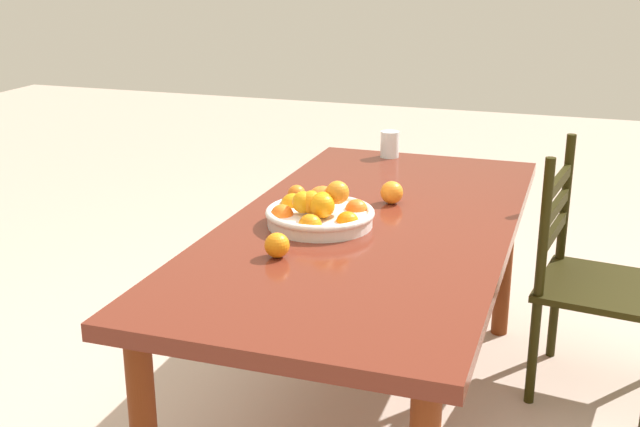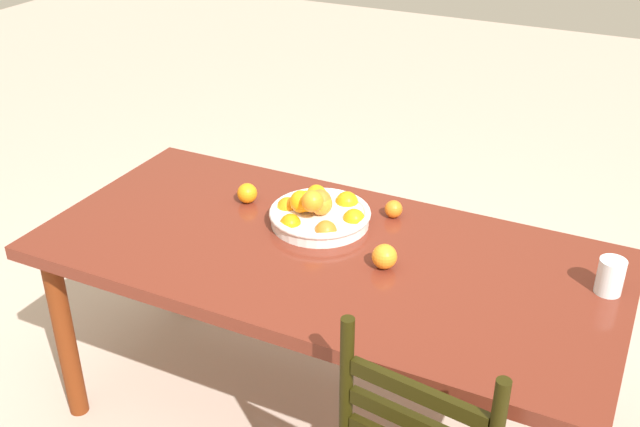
% 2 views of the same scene
% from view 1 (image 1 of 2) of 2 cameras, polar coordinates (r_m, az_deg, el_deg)
% --- Properties ---
extents(ground_plane, '(12.00, 12.00, 0.00)m').
position_cam_1_polar(ground_plane, '(2.96, 3.34, -14.51)').
color(ground_plane, '#BAA393').
extents(dining_table, '(1.91, 0.91, 0.75)m').
position_cam_1_polar(dining_table, '(2.66, 3.60, -2.17)').
color(dining_table, maroon).
rests_on(dining_table, ground).
extents(chair_near_window, '(0.52, 0.52, 0.93)m').
position_cam_1_polar(chair_near_window, '(3.13, 18.71, -4.49)').
color(chair_near_window, black).
rests_on(chair_near_window, ground).
extents(fruit_bowl, '(0.35, 0.35, 0.15)m').
position_cam_1_polar(fruit_bowl, '(2.57, -0.01, 0.13)').
color(fruit_bowl, silver).
rests_on(fruit_bowl, dining_table).
extents(orange_loose_0, '(0.06, 0.06, 0.06)m').
position_cam_1_polar(orange_loose_0, '(2.82, -1.68, 1.41)').
color(orange_loose_0, orange).
rests_on(orange_loose_0, dining_table).
extents(orange_loose_1, '(0.08, 0.08, 0.08)m').
position_cam_1_polar(orange_loose_1, '(2.81, 5.12, 1.50)').
color(orange_loose_1, orange).
rests_on(orange_loose_1, dining_table).
extents(orange_loose_2, '(0.07, 0.07, 0.07)m').
position_cam_1_polar(orange_loose_2, '(2.31, -3.07, -2.27)').
color(orange_loose_2, orange).
rests_on(orange_loose_2, dining_table).
extents(drinking_glass, '(0.08, 0.08, 0.11)m').
position_cam_1_polar(drinking_glass, '(3.46, 4.98, 4.93)').
color(drinking_glass, silver).
rests_on(drinking_glass, dining_table).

